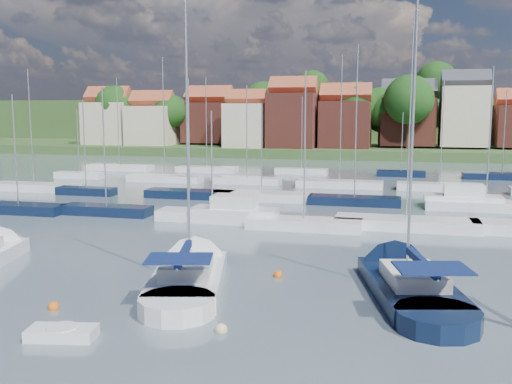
# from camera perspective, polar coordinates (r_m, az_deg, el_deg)

# --- Properties ---
(ground) EXTENTS (260.00, 260.00, 0.00)m
(ground) POSITION_cam_1_polar(r_m,az_deg,el_deg) (64.89, 7.32, 0.04)
(ground) COLOR #4D6069
(ground) RESTS_ON ground
(sailboat_centre) EXTENTS (6.50, 13.54, 17.71)m
(sailboat_centre) POSITION_cam_1_polar(r_m,az_deg,el_deg) (31.52, -6.38, -7.84)
(sailboat_centre) COLOR silver
(sailboat_centre) RESTS_ON ground
(sailboat_navy) EXTENTS (6.77, 14.12, 18.81)m
(sailboat_navy) POSITION_cam_1_polar(r_m,az_deg,el_deg) (31.00, 14.21, -8.32)
(sailboat_navy) COLOR black
(sailboat_navy) RESTS_ON ground
(tender) EXTENTS (2.86, 1.72, 0.58)m
(tender) POSITION_cam_1_polar(r_m,az_deg,el_deg) (24.56, -18.83, -13.21)
(tender) COLOR silver
(tender) RESTS_ON ground
(buoy_c) EXTENTS (0.54, 0.54, 0.54)m
(buoy_c) POSITION_cam_1_polar(r_m,az_deg,el_deg) (28.13, -19.58, -10.98)
(buoy_c) COLOR #D85914
(buoy_c) RESTS_ON ground
(buoy_d) EXTENTS (0.52, 0.52, 0.52)m
(buoy_d) POSITION_cam_1_polar(r_m,az_deg,el_deg) (24.06, -3.51, -13.79)
(buoy_d) COLOR beige
(buoy_d) RESTS_ON ground
(buoy_e) EXTENTS (0.52, 0.52, 0.52)m
(buoy_e) POSITION_cam_1_polar(r_m,az_deg,el_deg) (31.47, 2.22, -8.48)
(buoy_e) COLOR #D85914
(buoy_e) RESTS_ON ground
(marina_field) EXTENTS (79.62, 41.41, 15.93)m
(marina_field) POSITION_cam_1_polar(r_m,az_deg,el_deg) (59.85, 8.58, -0.24)
(marina_field) COLOR silver
(marina_field) RESTS_ON ground
(far_shore_town) EXTENTS (212.46, 90.00, 22.27)m
(far_shore_town) POSITION_cam_1_polar(r_m,az_deg,el_deg) (156.65, 12.23, 6.26)
(far_shore_town) COLOR #37542A
(far_shore_town) RESTS_ON ground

